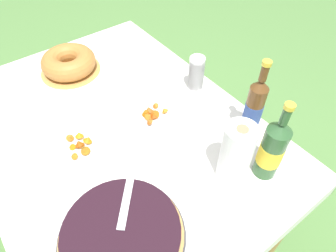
{
  "coord_description": "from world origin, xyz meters",
  "views": [
    {
      "loc": [
        0.83,
        -0.34,
        1.68
      ],
      "look_at": [
        0.18,
        0.15,
        0.8
      ],
      "focal_mm": 32.0,
      "sensor_mm": 36.0,
      "label": 1
    }
  ],
  "objects": [
    {
      "name": "cider_bottle_amber",
      "position": [
        0.36,
        0.43,
        0.88
      ],
      "size": [
        0.07,
        0.07,
        0.36
      ],
      "color": "brown",
      "rests_on": "tablecloth"
    },
    {
      "name": "tablecloth",
      "position": [
        0.0,
        0.0,
        0.72
      ],
      "size": [
        1.48,
        1.07,
        0.1
      ],
      "color": "white",
      "rests_on": "garden_table"
    },
    {
      "name": "berry_tart",
      "position": [
        0.44,
        -0.23,
        0.77
      ],
      "size": [
        0.4,
        0.4,
        0.06
      ],
      "color": "#38383D",
      "rests_on": "tablecloth"
    },
    {
      "name": "bundt_cake",
      "position": [
        -0.47,
        0.01,
        0.79
      ],
      "size": [
        0.3,
        0.3,
        0.1
      ],
      "color": "tan",
      "rests_on": "tablecloth"
    },
    {
      "name": "snack_plate_near",
      "position": [
        0.07,
        0.15,
        0.75
      ],
      "size": [
        0.22,
        0.22,
        0.06
      ],
      "color": "white",
      "rests_on": "tablecloth"
    },
    {
      "name": "serving_knife",
      "position": [
        0.46,
        -0.25,
        0.8
      ],
      "size": [
        0.3,
        0.27,
        0.01
      ],
      "rotation": [
        0.0,
        0.0,
        2.42
      ],
      "color": "silver",
      "rests_on": "berry_tart"
    },
    {
      "name": "ground_plane",
      "position": [
        0.0,
        0.0,
        0.0
      ],
      "size": [
        16.0,
        16.0,
        0.0
      ],
      "primitive_type": "plane",
      "color": "#568442"
    },
    {
      "name": "cup_stack",
      "position": [
        0.02,
        0.44,
        0.83
      ],
      "size": [
        0.07,
        0.07,
        0.18
      ],
      "color": "white",
      "rests_on": "tablecloth"
    },
    {
      "name": "snack_plate_left",
      "position": [
        0.02,
        -0.17,
        0.75
      ],
      "size": [
        0.23,
        0.23,
        0.05
      ],
      "color": "white",
      "rests_on": "tablecloth"
    },
    {
      "name": "paper_towel_roll",
      "position": [
        0.47,
        0.22,
        0.87
      ],
      "size": [
        0.11,
        0.11,
        0.25
      ],
      "color": "white",
      "rests_on": "tablecloth"
    },
    {
      "name": "cider_bottle_green",
      "position": [
        0.54,
        0.33,
        0.87
      ],
      "size": [
        0.09,
        0.09,
        0.34
      ],
      "color": "#2D562D",
      "rests_on": "tablecloth"
    },
    {
      "name": "garden_table",
      "position": [
        0.0,
        0.0,
        0.67
      ],
      "size": [
        1.47,
        1.06,
        0.73
      ],
      "color": "#A87A47",
      "rests_on": "ground_plane"
    }
  ]
}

